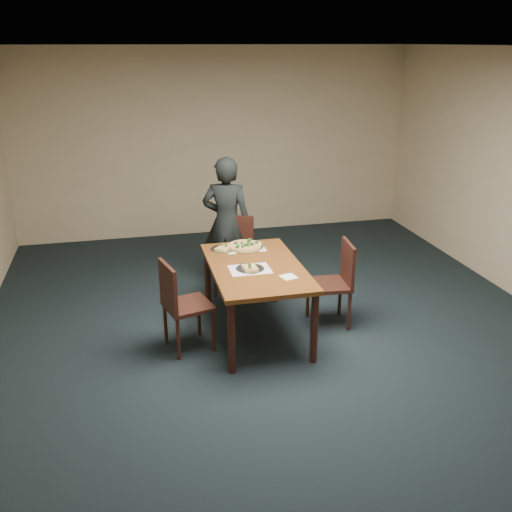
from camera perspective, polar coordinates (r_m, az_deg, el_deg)
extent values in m
plane|color=black|center=(5.56, 3.39, -10.12)|extent=(8.00, 8.00, 0.00)
plane|color=#C4AD88|center=(8.79, -4.03, 11.20)|extent=(6.00, 0.00, 6.00)
plane|color=white|center=(4.77, 4.14, 20.12)|extent=(8.00, 8.00, 0.00)
cube|color=#552C11|center=(5.69, 0.00, -1.15)|extent=(0.90, 1.50, 0.04)
cylinder|color=black|center=(5.16, -2.46, -8.18)|extent=(0.07, 0.07, 0.70)
cylinder|color=black|center=(6.39, -4.85, -2.33)|extent=(0.07, 0.07, 0.70)
cylinder|color=black|center=(5.34, 5.84, -7.21)|extent=(0.07, 0.07, 0.70)
cylinder|color=black|center=(6.54, 1.92, -1.72)|extent=(0.07, 0.07, 0.70)
cube|color=black|center=(6.74, -2.31, -0.12)|extent=(0.55, 0.55, 0.04)
cylinder|color=black|center=(6.71, -4.12, -2.44)|extent=(0.04, 0.04, 0.43)
cylinder|color=black|center=(7.03, -3.40, -1.30)|extent=(0.04, 0.04, 0.43)
cylinder|color=black|center=(6.63, -1.10, -2.66)|extent=(0.04, 0.04, 0.43)
cylinder|color=black|center=(6.96, -0.51, -1.51)|extent=(0.04, 0.04, 0.43)
cube|color=black|center=(6.84, -1.99, 2.32)|extent=(0.40, 0.20, 0.44)
cube|color=black|center=(5.56, -6.81, -4.94)|extent=(0.51, 0.51, 0.04)
cylinder|color=black|center=(5.58, -4.29, -7.47)|extent=(0.04, 0.04, 0.43)
cylinder|color=black|center=(5.47, -7.78, -8.26)|extent=(0.04, 0.04, 0.43)
cylinder|color=black|center=(5.88, -5.71, -5.99)|extent=(0.04, 0.04, 0.43)
cylinder|color=black|center=(5.77, -9.04, -6.69)|extent=(0.04, 0.04, 0.43)
cube|color=black|center=(5.41, -8.79, -3.03)|extent=(0.14, 0.42, 0.44)
cube|color=black|center=(6.03, 7.31, -2.87)|extent=(0.46, 0.46, 0.04)
cylinder|color=black|center=(6.25, 5.20, -4.28)|extent=(0.04, 0.04, 0.43)
cylinder|color=black|center=(6.33, 8.39, -4.08)|extent=(0.04, 0.04, 0.43)
cylinder|color=black|center=(5.93, 5.94, -5.74)|extent=(0.04, 0.04, 0.43)
cylinder|color=black|center=(6.02, 9.30, -5.49)|extent=(0.04, 0.04, 0.43)
cube|color=black|center=(5.99, 9.17, -0.65)|extent=(0.08, 0.42, 0.44)
imported|color=black|center=(6.84, -2.95, 3.31)|extent=(0.69, 0.57, 1.61)
cube|color=white|center=(6.16, -1.13, 0.83)|extent=(0.42, 0.32, 0.00)
cube|color=white|center=(5.58, -0.61, -1.34)|extent=(0.40, 0.30, 0.00)
cylinder|color=silver|center=(6.16, -1.13, 0.90)|extent=(0.40, 0.40, 0.01)
cylinder|color=#B68D46|center=(6.15, -1.13, 1.04)|extent=(0.36, 0.36, 0.02)
cylinder|color=#F6E280|center=(6.15, -1.13, 1.16)|extent=(0.32, 0.32, 0.01)
sphere|color=#123B12|center=(6.11, -0.40, 1.21)|extent=(0.04, 0.04, 0.04)
sphere|color=#123B12|center=(6.07, -1.80, 1.04)|extent=(0.03, 0.03, 0.03)
sphere|color=#123B12|center=(6.15, -1.42, 1.29)|extent=(0.03, 0.03, 0.03)
sphere|color=#123B12|center=(6.24, -0.66, 1.62)|extent=(0.04, 0.04, 0.04)
sphere|color=#123B12|center=(6.05, -1.34, 0.97)|extent=(0.03, 0.03, 0.03)
sphere|color=#123B12|center=(6.04, -1.87, 0.94)|extent=(0.04, 0.04, 0.04)
sphere|color=#123B12|center=(6.18, -0.76, 1.40)|extent=(0.03, 0.03, 0.03)
sphere|color=#123B12|center=(6.10, -1.06, 1.13)|extent=(0.03, 0.03, 0.03)
sphere|color=#123B12|center=(6.09, -0.83, 1.12)|extent=(0.04, 0.04, 0.04)
sphere|color=#123B12|center=(6.08, -1.86, 1.06)|extent=(0.03, 0.03, 0.03)
sphere|color=#123B12|center=(6.16, -2.03, 1.32)|extent=(0.04, 0.04, 0.04)
sphere|color=#123B12|center=(6.16, 0.06, 1.36)|extent=(0.04, 0.04, 0.04)
cylinder|color=silver|center=(5.58, -0.61, -1.29)|extent=(0.28, 0.28, 0.01)
cube|color=#B68D46|center=(5.57, -0.61, -1.16)|extent=(0.14, 0.18, 0.02)
cube|color=#F6E280|center=(5.57, -0.61, -1.06)|extent=(0.11, 0.14, 0.01)
sphere|color=#123B12|center=(5.52, -0.63, -1.13)|extent=(0.03, 0.03, 0.03)
sphere|color=#123B12|center=(5.58, -0.64, -0.86)|extent=(0.03, 0.03, 0.03)
cylinder|color=silver|center=(6.12, -3.25, 0.70)|extent=(0.28, 0.28, 0.01)
cube|color=#B68D46|center=(6.11, -3.25, 0.81)|extent=(0.21, 0.21, 0.02)
cube|color=#F6E280|center=(6.11, -3.25, 0.91)|extent=(0.17, 0.17, 0.01)
sphere|color=#123B12|center=(6.11, -3.02, 1.06)|extent=(0.03, 0.03, 0.03)
sphere|color=#123B12|center=(6.14, -3.40, 1.13)|extent=(0.03, 0.03, 0.03)
cube|color=white|center=(5.40, 3.28, -2.10)|extent=(0.17, 0.17, 0.01)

